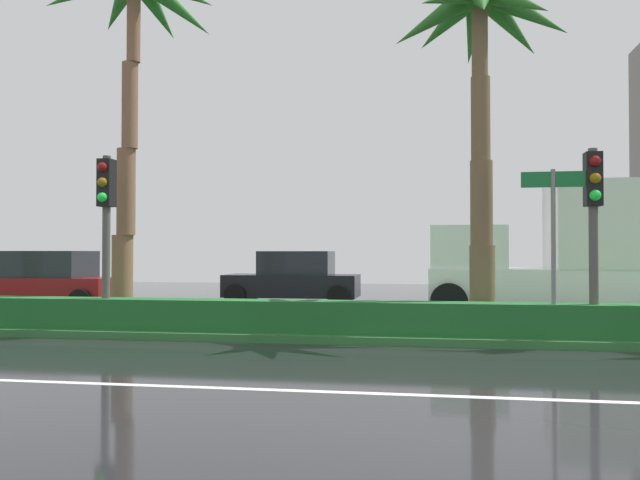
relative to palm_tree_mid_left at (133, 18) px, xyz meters
The scene contains 12 objects.
ground_plane 9.82m from the palm_tree_mid_left, 10.27° to the left, with size 90.00×42.00×0.10m, color black.
near_lane_divider_stripe 11.28m from the palm_tree_mid_left, 39.88° to the right, with size 81.00×0.14×0.01m, color white.
median_strip 9.65m from the palm_tree_mid_left, ahead, with size 85.50×4.00×0.15m, color #2D6B33.
median_hedge 9.46m from the palm_tree_mid_left, ahead, with size 76.50×0.70×0.60m.
palm_tree_mid_left is the anchor object (origin of this frame).
palm_tree_centre_left 7.49m from the palm_tree_mid_left, ahead, with size 3.64×3.61×7.18m.
traffic_signal_median_left 4.46m from the palm_tree_mid_left, 89.58° to the right, with size 0.28×0.43×3.47m.
traffic_signal_median_right 10.35m from the palm_tree_mid_left, ahead, with size 0.28×0.43×3.37m.
street_name_sign 9.92m from the palm_tree_mid_left, ahead, with size 1.10×0.08×3.00m.
car_in_traffic_leading 8.57m from the palm_tree_mid_left, 138.61° to the left, with size 4.30×2.02×1.72m.
car_in_traffic_second 9.83m from the palm_tree_mid_left, 74.94° to the left, with size 4.30×2.02×1.72m.
box_truck_lead 11.81m from the palm_tree_mid_left, 23.86° to the left, with size 6.40×2.64×3.46m.
Camera 1 is at (-0.39, -5.84, 1.66)m, focal length 37.21 mm.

